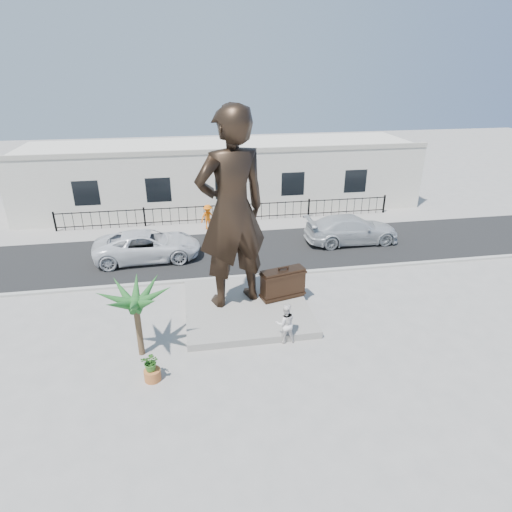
# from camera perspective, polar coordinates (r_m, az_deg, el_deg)

# --- Properties ---
(ground) EXTENTS (100.00, 100.00, 0.00)m
(ground) POSITION_cam_1_polar(r_m,az_deg,el_deg) (17.52, 1.11, -9.56)
(ground) COLOR #9E9991
(ground) RESTS_ON ground
(street) EXTENTS (40.00, 7.00, 0.01)m
(street) POSITION_cam_1_polar(r_m,az_deg,el_deg) (24.47, -2.35, 0.85)
(street) COLOR black
(street) RESTS_ON ground
(curb) EXTENTS (40.00, 0.25, 0.12)m
(curb) POSITION_cam_1_polar(r_m,az_deg,el_deg) (21.31, -1.12, -2.73)
(curb) COLOR #A5A399
(curb) RESTS_ON ground
(far_sidewalk) EXTENTS (40.00, 2.50, 0.02)m
(far_sidewalk) POSITION_cam_1_polar(r_m,az_deg,el_deg) (28.16, -3.41, 4.08)
(far_sidewalk) COLOR #9E9991
(far_sidewalk) RESTS_ON ground
(plinth) EXTENTS (5.20, 5.20, 0.30)m
(plinth) POSITION_cam_1_polar(r_m,az_deg,el_deg) (18.61, -1.27, -6.77)
(plinth) COLOR gray
(plinth) RESTS_ON ground
(fence) EXTENTS (22.00, 0.10, 1.20)m
(fence) POSITION_cam_1_polar(r_m,az_deg,el_deg) (28.71, -3.62, 5.74)
(fence) COLOR black
(fence) RESTS_ON ground
(building) EXTENTS (28.00, 7.00, 4.40)m
(building) POSITION_cam_1_polar(r_m,az_deg,el_deg) (32.28, -4.53, 10.79)
(building) COLOR silver
(building) RESTS_ON ground
(statue) EXTENTS (3.46, 2.80, 8.20)m
(statue) POSITION_cam_1_polar(r_m,az_deg,el_deg) (17.12, -3.26, 6.04)
(statue) COLOR black
(statue) RESTS_ON plinth
(suitcase) EXTENTS (2.00, 1.05, 1.35)m
(suitcase) POSITION_cam_1_polar(r_m,az_deg,el_deg) (18.74, 3.60, -3.69)
(suitcase) COLOR #301F14
(suitcase) RESTS_ON plinth
(tourist) EXTENTS (0.79, 0.61, 1.62)m
(tourist) POSITION_cam_1_polar(r_m,az_deg,el_deg) (16.37, 3.94, -8.93)
(tourist) COLOR white
(tourist) RESTS_ON ground
(car_white) EXTENTS (5.69, 2.79, 1.56)m
(car_white) POSITION_cam_1_polar(r_m,az_deg,el_deg) (23.75, -14.26, 1.37)
(car_white) COLOR silver
(car_white) RESTS_ON street
(car_silver) EXTENTS (5.53, 2.27, 1.60)m
(car_silver) POSITION_cam_1_polar(r_m,az_deg,el_deg) (25.84, 12.63, 3.50)
(car_silver) COLOR #BBBEC0
(car_silver) RESTS_ON street
(worker) EXTENTS (1.19, 0.99, 1.60)m
(worker) POSITION_cam_1_polar(r_m,az_deg,el_deg) (27.41, -6.42, 5.20)
(worker) COLOR orange
(worker) RESTS_ON far_sidewalk
(palm_tree) EXTENTS (1.80, 1.80, 3.20)m
(palm_tree) POSITION_cam_1_polar(r_m,az_deg,el_deg) (16.70, -14.94, -12.46)
(palm_tree) COLOR #1E531F
(palm_tree) RESTS_ON ground
(planter) EXTENTS (0.56, 0.56, 0.40)m
(planter) POSITION_cam_1_polar(r_m,az_deg,el_deg) (15.34, -13.63, -15.14)
(planter) COLOR #AE602E
(planter) RESTS_ON ground
(shrub) EXTENTS (0.74, 0.69, 0.67)m
(shrub) POSITION_cam_1_polar(r_m,az_deg,el_deg) (15.01, -13.83, -13.56)
(shrub) COLOR #356D23
(shrub) RESTS_ON planter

